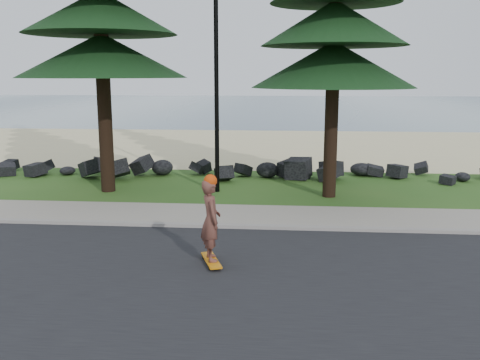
% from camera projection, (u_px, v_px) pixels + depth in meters
% --- Properties ---
extents(ground, '(160.00, 160.00, 0.00)m').
position_uv_depth(ground, '(202.00, 218.00, 13.94)').
color(ground, '#275119').
rests_on(ground, ground).
extents(road, '(160.00, 7.00, 0.02)m').
position_uv_depth(road, '(163.00, 284.00, 9.54)').
color(road, black).
rests_on(road, ground).
extents(kerb, '(160.00, 0.20, 0.10)m').
position_uv_depth(kerb, '(196.00, 226.00, 13.05)').
color(kerb, gray).
rests_on(kerb, ground).
extents(sidewalk, '(160.00, 2.00, 0.08)m').
position_uv_depth(sidewalk, '(203.00, 214.00, 14.13)').
color(sidewalk, gray).
rests_on(sidewalk, ground).
extents(beach_sand, '(160.00, 15.00, 0.01)m').
position_uv_depth(beach_sand, '(244.00, 145.00, 28.11)').
color(beach_sand, beige).
rests_on(beach_sand, ground).
extents(ocean, '(160.00, 58.00, 0.01)m').
position_uv_depth(ocean, '(267.00, 105.00, 63.78)').
color(ocean, '#324F60').
rests_on(ocean, ground).
extents(seawall_boulders, '(60.00, 2.40, 1.10)m').
position_uv_depth(seawall_boulders, '(226.00, 177.00, 19.41)').
color(seawall_boulders, black).
rests_on(seawall_boulders, ground).
extents(lamp_post, '(0.25, 0.14, 8.14)m').
position_uv_depth(lamp_post, '(216.00, 59.00, 16.26)').
color(lamp_post, black).
rests_on(lamp_post, ground).
extents(skateboarder, '(0.56, 0.99, 1.79)m').
position_uv_depth(skateboarder, '(211.00, 220.00, 10.34)').
color(skateboarder, orange).
rests_on(skateboarder, ground).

